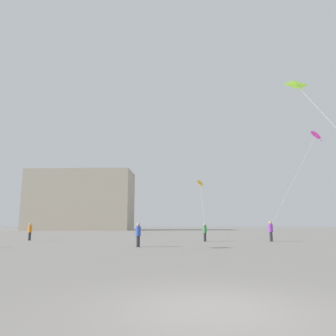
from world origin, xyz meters
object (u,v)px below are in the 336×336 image
Objects in this scene: person_in_blue at (138,234)px; kite_amber_diamond at (200,183)px; person_in_orange at (30,231)px; person_in_green at (205,231)px; person_in_purple at (271,230)px; kite_magenta_diamond at (316,135)px; kite_lime_delta at (298,86)px; building_left_hall at (81,200)px.

kite_amber_diamond is (6.86, 17.38, 5.70)m from person_in_blue.
person_in_green is (16.18, -2.37, -0.02)m from person_in_orange.
kite_magenta_diamond is at bearing 114.50° from person_in_purple.
person_in_orange is 0.16× the size of kite_lime_delta.
building_left_hall is (-23.67, 38.85, 0.51)m from kite_amber_diamond.
person_in_blue is 0.19× the size of kite_magenta_diamond.
person_in_green is at bearing -37.60° from person_in_purple.
kite_magenta_diamond is (3.91, 5.43, -1.99)m from kite_lime_delta.
person_in_purple is 5.86m from person_in_green.
kite_amber_diamond is 0.46× the size of building_left_hall.
kite_amber_diamond is at bearing -166.43° from person_in_green.
person_in_orange reaches higher than person_in_blue.
person_in_purple is 0.07× the size of building_left_hall.
kite_magenta_diamond is at bearing 95.94° from person_in_green.
kite_magenta_diamond is at bearing -74.99° from person_in_orange.
person_in_blue is 0.15× the size of kite_lime_delta.
kite_magenta_diamond is (3.67, -2.16, 8.16)m from person_in_purple.
kite_magenta_diamond is at bearing -58.29° from kite_amber_diamond.
kite_magenta_diamond is (25.70, -4.80, 8.24)m from person_in_orange.
kite_amber_diamond is at bearing -102.71° from person_in_purple.
kite_magenta_diamond is (15.09, 4.04, 8.24)m from person_in_blue.
kite_amber_diamond is 45.49m from building_left_hall.
building_left_hall reaches higher than kite_amber_diamond.
person_in_purple is 0.15× the size of kite_amber_diamond.
person_in_purple is at bearing -71.23° from person_in_orange.
kite_magenta_diamond is 61.20m from building_left_hall.
building_left_hall reaches higher than person_in_orange.
person_in_blue is 8.54m from person_in_green.
kite_amber_diamond is (17.46, 8.53, 5.69)m from person_in_orange.
person_in_green is at bearing -65.77° from building_left_hall.
person_in_orange is at bearing 154.85° from kite_lime_delta.
person_in_blue reaches higher than person_in_green.
building_left_hall reaches higher than kite_lime_delta.
person_in_orange is 0.14× the size of kite_amber_diamond.
kite_amber_diamond is at bearing -38.37° from person_in_orange.
building_left_hall is at bearing 115.92° from kite_lime_delta.
person_in_orange reaches higher than person_in_green.
person_in_orange is at bearing -41.80° from person_in_purple.
kite_lime_delta is at bearing -64.08° from building_left_hall.
kite_amber_diamond is at bearing 121.71° from kite_magenta_diamond.
kite_magenta_diamond is at bearing -58.55° from building_left_hall.
person_in_orange is 20.25m from kite_amber_diamond.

